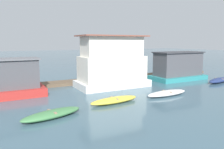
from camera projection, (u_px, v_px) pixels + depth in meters
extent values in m
plane|color=#426070|center=(107.00, 87.00, 21.99)|extent=(200.00, 200.00, 0.00)
cube|color=brown|center=(94.00, 80.00, 24.87)|extent=(33.80, 2.15, 0.30)
cube|color=red|center=(1.00, 93.00, 17.88)|extent=(6.86, 3.28, 0.68)
cube|color=#4C4C51|center=(0.00, 75.00, 17.65)|extent=(5.86, 2.28, 2.36)
cube|color=white|center=(112.00, 83.00, 22.11)|extent=(7.14, 3.68, 0.68)
cube|color=silver|center=(112.00, 68.00, 21.88)|extent=(6.45, 2.99, 2.40)
cube|color=silver|center=(112.00, 46.00, 21.56)|extent=(5.89, 2.43, 1.94)
cube|color=brown|center=(112.00, 36.00, 21.41)|extent=(6.75, 3.29, 0.12)
cube|color=teal|center=(178.00, 77.00, 26.38)|extent=(6.71, 3.35, 0.51)
cube|color=#4C4C51|center=(178.00, 64.00, 26.14)|extent=(5.75, 2.39, 2.71)
cube|color=#38383D|center=(179.00, 52.00, 25.93)|extent=(6.05, 2.69, 0.12)
ellipsoid|color=#47844C|center=(52.00, 114.00, 13.05)|extent=(3.99, 2.12, 0.45)
cube|color=#997F60|center=(52.00, 112.00, 13.02)|extent=(0.41, 1.00, 0.08)
ellipsoid|color=yellow|center=(115.00, 100.00, 16.20)|extent=(4.08, 1.47, 0.43)
cube|color=#997F60|center=(115.00, 98.00, 16.17)|extent=(0.24, 0.95, 0.08)
ellipsoid|color=white|center=(167.00, 93.00, 18.42)|extent=(4.14, 1.36, 0.42)
cube|color=#997F60|center=(167.00, 91.00, 18.40)|extent=(0.20, 1.01, 0.08)
ellipsoid|color=navy|center=(219.00, 80.00, 24.35)|extent=(4.16, 1.93, 0.52)
cube|color=#997F60|center=(219.00, 79.00, 24.33)|extent=(0.35, 0.94, 0.08)
cylinder|color=brown|center=(127.00, 73.00, 25.24)|extent=(0.23, 0.23, 1.95)
cylinder|color=#846B4C|center=(168.00, 71.00, 28.23)|extent=(0.30, 0.30, 1.40)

